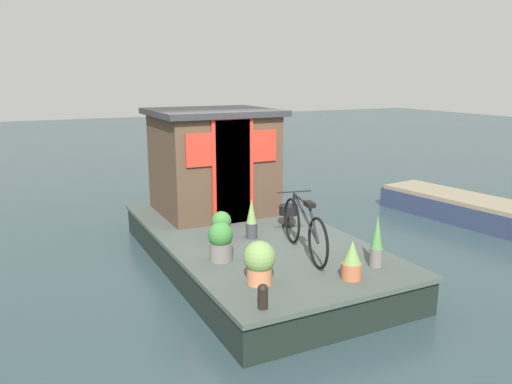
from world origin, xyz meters
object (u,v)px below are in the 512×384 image
Objects in this scene: bicycle at (304,228)px; potted_plant_geranium at (352,261)px; mooring_bollard at (263,295)px; potted_plant_succulent at (259,261)px; potted_plant_basil at (221,224)px; dinghy_boat at (458,207)px; potted_plant_fern at (377,242)px; potted_plant_lavender at (221,241)px; houseboat_cabin at (213,161)px; charcoal_grill at (288,211)px; potted_plant_sage at (251,220)px.

bicycle is 1.00m from potted_plant_geranium.
potted_plant_succulent is at bearing -23.72° from mooring_bollard.
mooring_bollard is (-0.23, 1.31, -0.08)m from potted_plant_geranium.
bicycle is 1.17m from potted_plant_succulent.
potted_plant_basil is 5.58m from dinghy_boat.
potted_plant_fern is at bearing 119.94° from dinghy_boat.
potted_plant_lavender is at bearing 57.31° from potted_plant_fern.
charcoal_grill is at bearing -152.87° from houseboat_cabin.
charcoal_grill is (0.94, -1.57, -0.01)m from potted_plant_lavender.
houseboat_cabin is 4.37× the size of potted_plant_geranium.
mooring_bollard is at bearing 102.85° from potted_plant_fern.
potted_plant_succulent is at bearing 83.69° from potted_plant_fern.
potted_plant_geranium is 0.57m from potted_plant_fern.
bicycle reaches higher than potted_plant_basil.
mooring_bollard is at bearing 144.85° from charcoal_grill.
potted_plant_fern is at bearing -70.09° from potted_plant_geranium.
potted_plant_basil is at bearing 36.37° from potted_plant_fern.
houseboat_cabin reaches higher than potted_plant_geranium.
potted_plant_lavender is 0.15× the size of dinghy_boat.
potted_plant_geranium is 2.25m from charcoal_grill.
potted_plant_succulent is 0.15× the size of dinghy_boat.
bicycle is at bearing -104.69° from potted_plant_lavender.
bicycle is 4.79× the size of charcoal_grill.
potted_plant_basil is at bearing 98.29° from charcoal_grill.
potted_plant_lavender is at bearing 160.26° from houseboat_cabin.
potted_plant_succulent is (-0.62, 0.99, -0.09)m from bicycle.
potted_plant_lavender reaches higher than dinghy_boat.
bicycle reaches higher than charcoal_grill.
potted_plant_succulent is 2.36m from charcoal_grill.
potted_plant_sage is at bearing 19.37° from bicycle.
mooring_bollard reaches higher than dinghy_boat.
potted_plant_lavender is 0.91m from potted_plant_succulent.
potted_plant_sage is 2.35m from mooring_bollard.
dinghy_boat is (1.61, -4.76, -0.63)m from bicycle.
potted_plant_fern is 1.96m from potted_plant_sage.
bicycle is at bearing 3.48° from potted_plant_geranium.
potted_plant_succulent is (-3.27, 0.73, -0.65)m from houseboat_cabin.
potted_plant_fern reaches higher than mooring_bollard.
potted_plant_fern reaches higher than potted_plant_sage.
potted_plant_geranium is 0.70× the size of potted_plant_fern.
dinghy_boat is at bearing -77.30° from potted_plant_lavender.
bicycle is 5.06m from dinghy_boat.
houseboat_cabin reaches higher than potted_plant_succulent.
potted_plant_basil is at bearing -7.41° from potted_plant_succulent.
mooring_bollard is (-3.86, 0.99, -0.77)m from houseboat_cabin.
houseboat_cabin is 3.46× the size of potted_plant_sage.
potted_plant_sage is (-0.11, -0.44, 0.04)m from potted_plant_basil.
potted_plant_succulent is at bearing -173.01° from potted_plant_lavender.
charcoal_grill reaches higher than dinghy_boat.
dinghy_boat is at bearing -68.81° from potted_plant_succulent.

